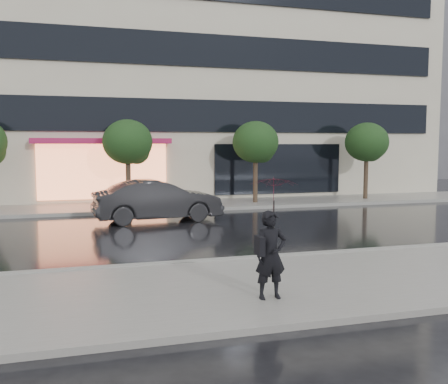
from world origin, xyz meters
name	(u,v)px	position (x,y,z in m)	size (l,w,h in m)	color
ground	(275,251)	(0.00, 0.00, 0.00)	(120.00, 120.00, 0.00)	black
sidewalk_near	(334,280)	(0.00, -3.25, 0.06)	(60.00, 4.50, 0.12)	slate
sidewalk_far	(193,205)	(0.00, 10.25, 0.06)	(60.00, 3.50, 0.12)	slate
curb_near	(290,257)	(0.00, -1.00, 0.07)	(60.00, 0.25, 0.14)	gray
curb_far	(202,209)	(0.00, 8.50, 0.07)	(60.00, 0.25, 0.14)	gray
office_building	(164,42)	(0.00, 17.97, 9.00)	(30.00, 12.76, 18.00)	beige
bg_building_right	(422,89)	(26.00, 28.00, 8.00)	(12.00, 12.00, 16.00)	#4C4C54
tree_mid_west	(129,144)	(-2.94, 10.03, 2.92)	(2.20, 2.20, 3.99)	#33261C
tree_mid_east	(257,144)	(3.06, 10.03, 2.92)	(2.20, 2.20, 3.99)	#33261C
tree_far_east	(367,144)	(9.06, 10.03, 2.92)	(2.20, 2.20, 3.99)	#33261C
parked_car	(158,201)	(-2.28, 6.13, 0.78)	(1.66, 4.76, 1.57)	black
pedestrian_with_umbrella	(273,221)	(-1.76, -4.20, 1.54)	(0.85, 0.87, 2.22)	black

